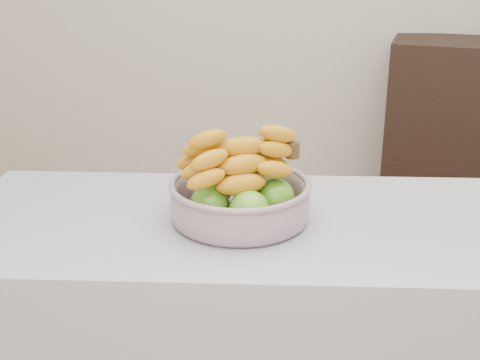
# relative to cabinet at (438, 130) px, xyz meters

# --- Properties ---
(cabinet) EXTENTS (0.64, 0.56, 0.98)m
(cabinet) POSITION_rel_cabinet_xyz_m (0.00, 0.00, 0.00)
(cabinet) COLOR black
(cabinet) RESTS_ON ground
(fruit_bowl) EXTENTS (0.33, 0.33, 0.20)m
(fruit_bowl) POSITION_rel_cabinet_xyz_m (-0.99, -2.11, 0.47)
(fruit_bowl) COLOR #A3B2C4
(fruit_bowl) RESTS_ON counter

